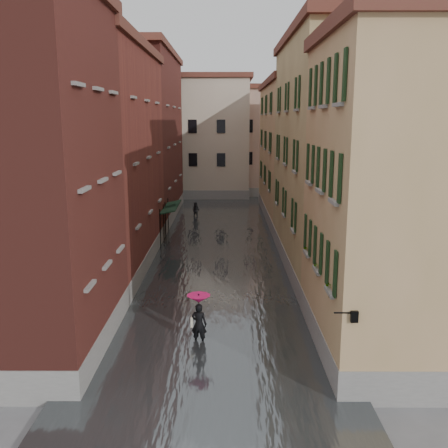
{
  "coord_description": "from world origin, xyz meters",
  "views": [
    {
      "loc": [
        0.53,
        -19.98,
        8.75
      ],
      "look_at": [
        0.42,
        7.3,
        3.0
      ],
      "focal_mm": 40.0,
      "sensor_mm": 36.0,
      "label": 1
    }
  ],
  "objects": [
    {
      "name": "awning_far",
      "position": [
        -3.49,
        16.45,
        2.46
      ],
      "size": [
        1.09,
        2.9,
        2.8
      ],
      "color": "black",
      "rests_on": "ground"
    },
    {
      "name": "pedestrian_far",
      "position": [
        -2.17,
        23.87,
        0.74
      ],
      "size": [
        0.84,
        0.73,
        1.48
      ],
      "primitive_type": "imported",
      "rotation": [
        0.0,
        0.0,
        -0.26
      ],
      "color": "black",
      "rests_on": "ground"
    },
    {
      "name": "window_planters",
      "position": [
        4.12,
        -1.81,
        3.51
      ],
      "size": [
        0.59,
        5.67,
        0.84
      ],
      "color": "brown",
      "rests_on": "ground"
    },
    {
      "name": "wall_lantern",
      "position": [
        4.33,
        -6.0,
        3.01
      ],
      "size": [
        0.71,
        0.22,
        0.35
      ],
      "color": "black",
      "rests_on": "ground"
    },
    {
      "name": "building_right_near",
      "position": [
        7.0,
        -2.0,
        5.75
      ],
      "size": [
        6.0,
        8.0,
        11.5
      ],
      "primitive_type": "cube",
      "color": "#A58755",
      "rests_on": "ground"
    },
    {
      "name": "building_left_mid",
      "position": [
        -7.0,
        9.0,
        6.25
      ],
      "size": [
        6.0,
        14.0,
        12.5
      ],
      "primitive_type": "cube",
      "color": "maroon",
      "rests_on": "ground"
    },
    {
      "name": "building_right_far",
      "position": [
        7.0,
        24.0,
        5.75
      ],
      "size": [
        6.0,
        16.0,
        11.5
      ],
      "primitive_type": "cube",
      "color": "#A58755",
      "rests_on": "ground"
    },
    {
      "name": "awning_near",
      "position": [
        -3.49,
        14.59,
        2.47
      ],
      "size": [
        1.09,
        2.99,
        2.8
      ],
      "color": "black",
      "rests_on": "ground"
    },
    {
      "name": "ground",
      "position": [
        0.0,
        0.0,
        0.0
      ],
      "size": [
        120.0,
        120.0,
        0.0
      ],
      "primitive_type": "plane",
      "color": "#5A5A5C",
      "rests_on": "ground"
    },
    {
      "name": "floodwater",
      "position": [
        0.0,
        13.0,
        0.1
      ],
      "size": [
        10.0,
        60.0,
        0.2
      ],
      "primitive_type": "cube",
      "color": "#474C4F",
      "rests_on": "ground"
    },
    {
      "name": "pedestrian_main",
      "position": [
        -0.53,
        -1.65,
        1.23
      ],
      "size": [
        0.93,
        0.93,
        2.06
      ],
      "color": "black",
      "rests_on": "ground"
    },
    {
      "name": "building_end_pink",
      "position": [
        6.0,
        40.0,
        6.0
      ],
      "size": [
        10.0,
        9.0,
        12.0
      ],
      "primitive_type": "cube",
      "color": "tan",
      "rests_on": "ground"
    },
    {
      "name": "building_right_mid",
      "position": [
        7.0,
        9.0,
        6.5
      ],
      "size": [
        6.0,
        14.0,
        13.0
      ],
      "primitive_type": "cube",
      "color": "tan",
      "rests_on": "ground"
    },
    {
      "name": "building_left_far",
      "position": [
        -7.0,
        24.0,
        7.0
      ],
      "size": [
        6.0,
        16.0,
        14.0
      ],
      "primitive_type": "cube",
      "color": "maroon",
      "rests_on": "ground"
    },
    {
      "name": "building_left_near",
      "position": [
        -7.0,
        -2.0,
        6.5
      ],
      "size": [
        6.0,
        8.0,
        13.0
      ],
      "primitive_type": "cube",
      "color": "maroon",
      "rests_on": "ground"
    },
    {
      "name": "building_end_cream",
      "position": [
        -3.0,
        38.0,
        6.5
      ],
      "size": [
        12.0,
        9.0,
        13.0
      ],
      "primitive_type": "cube",
      "color": "beige",
      "rests_on": "ground"
    }
  ]
}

